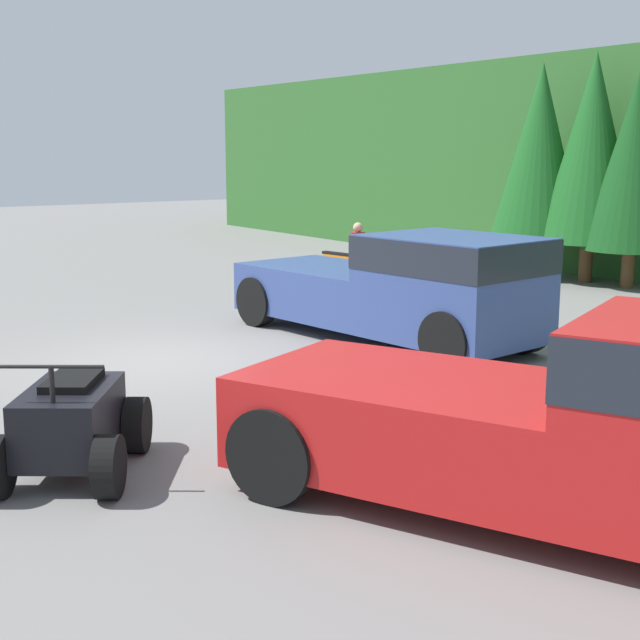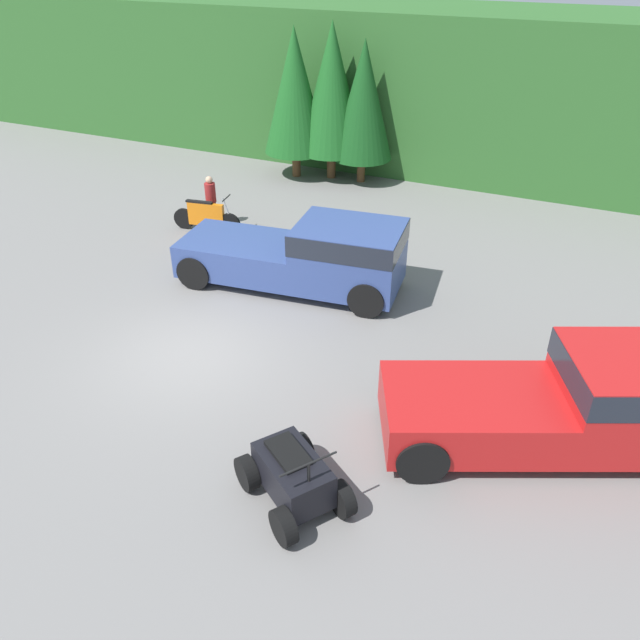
% 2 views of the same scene
% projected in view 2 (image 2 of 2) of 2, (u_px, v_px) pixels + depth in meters
% --- Properties ---
extents(ground_plane, '(80.00, 80.00, 0.00)m').
position_uv_depth(ground_plane, '(189.00, 355.00, 13.94)').
color(ground_plane, slate).
extents(hillside_backdrop, '(44.00, 6.00, 5.72)m').
position_uv_depth(hillside_backdrop, '(414.00, 85.00, 24.78)').
color(hillside_backdrop, '#2D6028').
rests_on(hillside_backdrop, ground_plane).
extents(tree_left, '(2.36, 2.36, 5.36)m').
position_uv_depth(tree_left, '(295.00, 91.00, 22.53)').
color(tree_left, brown).
rests_on(tree_left, ground_plane).
extents(tree_mid_left, '(2.44, 2.44, 5.55)m').
position_uv_depth(tree_mid_left, '(332.00, 89.00, 22.34)').
color(tree_mid_left, brown).
rests_on(tree_mid_left, ground_plane).
extents(tree_mid_right, '(2.21, 2.21, 5.03)m').
position_uv_depth(tree_mid_right, '(363.00, 101.00, 22.10)').
color(tree_mid_right, brown).
rests_on(tree_mid_right, ground_plane).
extents(pickup_truck_red, '(6.05, 4.22, 1.89)m').
position_uv_depth(pickup_truck_red, '(579.00, 399.00, 11.03)').
color(pickup_truck_red, red).
rests_on(pickup_truck_red, ground_plane).
extents(pickup_truck_second, '(6.04, 2.78, 1.89)m').
position_uv_depth(pickup_truck_second, '(312.00, 254.00, 16.03)').
color(pickup_truck_second, '#334784').
rests_on(pickup_truck_second, ground_plane).
extents(dirt_bike, '(2.21, 0.65, 1.19)m').
position_uv_depth(dirt_bike, '(206.00, 216.00, 19.46)').
color(dirt_bike, black).
rests_on(dirt_bike, ground_plane).
extents(quad_atv, '(2.30, 2.13, 1.25)m').
position_uv_depth(quad_atv, '(293.00, 477.00, 10.14)').
color(quad_atv, black).
rests_on(quad_atv, ground_plane).
extents(rider_person, '(0.36, 0.36, 1.63)m').
position_uv_depth(rider_person, '(211.00, 199.00, 19.62)').
color(rider_person, black).
rests_on(rider_person, ground_plane).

